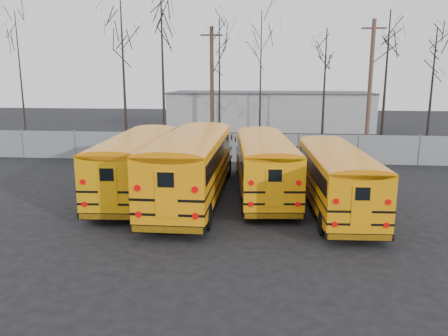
# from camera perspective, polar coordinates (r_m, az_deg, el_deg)

# --- Properties ---
(ground) EXTENTS (120.00, 120.00, 0.00)m
(ground) POSITION_cam_1_polar(r_m,az_deg,el_deg) (19.04, -0.17, -6.15)
(ground) COLOR black
(ground) RESTS_ON ground
(fence) EXTENTS (40.00, 0.04, 2.00)m
(fence) POSITION_cam_1_polar(r_m,az_deg,el_deg) (30.46, 2.16, 2.67)
(fence) COLOR gray
(fence) RESTS_ON ground
(distant_building) EXTENTS (22.00, 8.00, 4.00)m
(distant_building) POSITION_cam_1_polar(r_m,az_deg,el_deg) (50.15, 5.94, 7.44)
(distant_building) COLOR #9B9C97
(distant_building) RESTS_ON ground
(bus_a) EXTENTS (3.19, 11.29, 3.13)m
(bus_a) POSITION_cam_1_polar(r_m,az_deg,el_deg) (22.25, -11.23, 1.14)
(bus_a) COLOR black
(bus_a) RESTS_ON ground
(bus_b) EXTENTS (2.79, 12.08, 3.38)m
(bus_b) POSITION_cam_1_polar(r_m,az_deg,el_deg) (20.67, -4.21, 0.94)
(bus_b) COLOR black
(bus_b) RESTS_ON ground
(bus_c) EXTENTS (3.54, 11.01, 3.03)m
(bus_c) POSITION_cam_1_polar(r_m,az_deg,el_deg) (21.92, 5.26, 1.01)
(bus_c) COLOR black
(bus_c) RESTS_ON ground
(bus_d) EXTENTS (2.85, 10.34, 2.87)m
(bus_d) POSITION_cam_1_polar(r_m,az_deg,el_deg) (19.97, 14.37, -0.68)
(bus_d) COLOR black
(bus_d) RESTS_ON ground
(utility_pole_left) EXTENTS (1.69, 0.42, 9.54)m
(utility_pole_left) POSITION_cam_1_polar(r_m,az_deg,el_deg) (34.20, -1.59, 10.27)
(utility_pole_left) COLOR #453227
(utility_pole_left) RESTS_ON ground
(utility_pole_right) EXTENTS (1.77, 0.31, 9.94)m
(utility_pole_right) POSITION_cam_1_polar(r_m,az_deg,el_deg) (34.68, 18.52, 10.03)
(utility_pole_right) COLOR brown
(utility_pole_right) RESTS_ON ground
(tree_0) EXTENTS (0.26, 0.26, 10.85)m
(tree_0) POSITION_cam_1_polar(r_m,az_deg,el_deg) (39.49, -24.97, 10.17)
(tree_0) COLOR black
(tree_0) RESTS_ON ground
(tree_1) EXTENTS (0.26, 0.26, 11.55)m
(tree_1) POSITION_cam_1_polar(r_m,az_deg,el_deg) (35.94, -12.95, 11.46)
(tree_1) COLOR black
(tree_1) RESTS_ON ground
(tree_2) EXTENTS (0.26, 0.26, 12.14)m
(tree_2) POSITION_cam_1_polar(r_m,az_deg,el_deg) (35.37, -7.98, 12.11)
(tree_2) COLOR black
(tree_2) RESTS_ON ground
(tree_3) EXTENTS (0.26, 0.26, 10.03)m
(tree_3) POSITION_cam_1_polar(r_m,az_deg,el_deg) (33.64, -0.60, 10.44)
(tree_3) COLOR black
(tree_3) RESTS_ON ground
(tree_4) EXTENTS (0.26, 0.26, 10.80)m
(tree_4) POSITION_cam_1_polar(r_m,az_deg,el_deg) (34.83, 4.79, 11.09)
(tree_4) COLOR black
(tree_4) RESTS_ON ground
(tree_5) EXTENTS (0.26, 0.26, 9.33)m
(tree_5) POSITION_cam_1_polar(r_m,az_deg,el_deg) (33.96, 12.93, 9.57)
(tree_5) COLOR black
(tree_5) RESTS_ON ground
(tree_6) EXTENTS (0.26, 0.26, 10.68)m
(tree_6) POSITION_cam_1_polar(r_m,az_deg,el_deg) (35.87, 20.32, 10.33)
(tree_6) COLOR black
(tree_6) RESTS_ON ground
(tree_7) EXTENTS (0.26, 0.26, 9.41)m
(tree_7) POSITION_cam_1_polar(r_m,az_deg,el_deg) (38.13, 25.46, 9.02)
(tree_7) COLOR black
(tree_7) RESTS_ON ground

